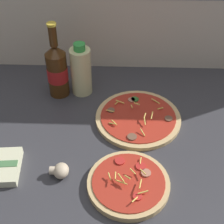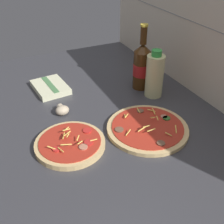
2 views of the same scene
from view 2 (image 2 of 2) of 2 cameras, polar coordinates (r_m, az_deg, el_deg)
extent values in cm
cube|color=#38383D|center=(93.00, -1.09, -5.86)|extent=(160.00, 90.00, 2.50)
cylinder|color=tan|center=(89.36, -8.51, -6.44)|extent=(22.07, 22.07, 1.79)
cylinder|color=#B22D1E|center=(88.70, -8.57, -5.92)|extent=(19.42, 19.42, 0.30)
cylinder|color=red|center=(87.09, -4.78, -6.18)|extent=(2.83, 2.83, 0.40)
cylinder|color=red|center=(91.82, -5.07, -3.79)|extent=(2.84, 2.84, 0.40)
cylinder|color=red|center=(85.99, -11.21, -7.43)|extent=(2.42, 2.42, 0.40)
cylinder|color=#B7755B|center=(85.59, -5.86, -7.08)|extent=(2.72, 2.72, 0.40)
cylinder|color=#EFCC56|center=(87.89, -7.05, -5.10)|extent=(1.81, 1.64, 1.00)
cylinder|color=#EFCC56|center=(89.13, -9.79, -4.79)|extent=(3.14, 1.74, 0.63)
cylinder|color=#EFCC56|center=(89.18, -9.14, -4.39)|extent=(1.94, 2.94, 0.46)
cylinder|color=#EFCC56|center=(87.39, -3.74, -5.69)|extent=(0.63, 2.31, 0.47)
cylinder|color=#EFCC56|center=(85.31, -6.55, -6.19)|extent=(1.66, 2.27, 0.80)
cylinder|color=#EFCC56|center=(91.96, -9.27, -3.43)|extent=(1.10, 2.21, 0.95)
cylinder|color=#EFCC56|center=(84.72, -10.40, -7.54)|extent=(2.83, 1.18, 0.60)
cylinder|color=#EFCC56|center=(90.17, -9.25, -3.58)|extent=(0.38, 2.42, 0.44)
cylinder|color=#EFCC56|center=(87.52, -8.97, -4.72)|extent=(1.69, 1.43, 0.43)
cylinder|color=#EFCC56|center=(86.04, -12.05, -7.18)|extent=(2.04, 2.68, 1.29)
cylinder|color=#EFCC56|center=(85.07, -9.28, -6.56)|extent=(0.94, 3.35, 0.84)
cylinder|color=tan|center=(95.84, 7.20, -3.33)|extent=(27.57, 27.57, 1.36)
cylinder|color=#B22D1E|center=(95.35, 7.24, -2.93)|extent=(24.26, 24.26, 0.30)
cylinder|color=brown|center=(88.47, 9.91, -6.26)|extent=(2.57, 2.57, 0.40)
cylinder|color=#B7755B|center=(100.60, 10.39, -0.85)|extent=(2.38, 2.38, 0.40)
cylinder|color=brown|center=(92.98, 1.33, -3.43)|extent=(2.91, 2.91, 0.40)
cylinder|color=#336628|center=(99.82, 11.03, -1.23)|extent=(2.64, 2.64, 0.40)
cylinder|color=brown|center=(102.30, 5.80, 0.22)|extent=(2.42, 2.42, 0.40)
cylinder|color=#EFCC56|center=(90.90, 7.98, -3.65)|extent=(0.97, 2.80, 1.08)
cylinder|color=#EFCC56|center=(98.80, 2.64, -0.74)|extent=(2.45, 1.35, 0.96)
cylinder|color=#EFCC56|center=(91.83, 6.10, -3.47)|extent=(0.65, 3.18, 1.17)
cylinder|color=#EFCC56|center=(101.76, 8.47, 0.15)|extent=(3.01, 1.02, 1.08)
cylinder|color=#EFCC56|center=(92.13, 6.99, -2.91)|extent=(0.97, 2.31, 0.80)
cylinder|color=#EFCC56|center=(102.07, 5.41, 0.33)|extent=(2.87, 0.71, 0.72)
cylinder|color=#EFCC56|center=(98.46, 2.96, -0.78)|extent=(1.96, 2.28, 0.45)
cylinder|color=#EFCC56|center=(90.73, 3.28, -4.22)|extent=(1.68, 2.60, 1.15)
cylinder|color=#EFCC56|center=(94.69, 12.87, -3.44)|extent=(3.03, 1.92, 1.20)
cylinder|color=#EFCC56|center=(97.38, 8.40, -1.19)|extent=(0.65, 2.15, 0.92)
cylinder|color=#EFCC56|center=(102.49, 8.02, 0.31)|extent=(1.56, 3.00, 1.25)
cylinder|color=#EFCC56|center=(96.43, 9.20, -1.22)|extent=(2.00, 1.02, 0.52)
cylinder|color=#EFCC56|center=(91.83, 11.42, -4.44)|extent=(2.14, 1.67, 0.88)
cylinder|color=#47280F|center=(118.21, 6.01, 8.46)|extent=(7.00, 7.00, 16.02)
cone|color=#47280F|center=(114.50, 6.30, 12.81)|extent=(7.00, 7.00, 3.15)
cylinder|color=#47280F|center=(112.82, 6.46, 15.22)|extent=(2.66, 2.66, 7.01)
cylinder|color=gold|center=(111.67, 6.59, 17.12)|extent=(3.06, 3.06, 0.80)
cylinder|color=red|center=(118.08, 6.02, 8.60)|extent=(7.07, 7.07, 5.13)
cylinder|color=beige|center=(112.67, 8.64, 7.21)|extent=(7.08, 7.08, 16.98)
cylinder|color=green|center=(108.80, 9.08, 11.76)|extent=(3.90, 3.90, 2.31)
cylinder|color=beige|center=(105.56, -10.38, 0.88)|extent=(2.26, 2.26, 2.26)
ellipsoid|color=#C6B293|center=(103.91, -10.07, 0.34)|extent=(4.27, 5.02, 3.51)
cube|color=beige|center=(121.43, -12.42, 4.94)|extent=(17.88, 14.01, 2.40)
cube|color=#4C7F4C|center=(120.84, -12.49, 5.47)|extent=(16.10, 3.71, 0.16)
camera|label=1|loc=(0.81, -66.23, 29.45)|focal=55.00mm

